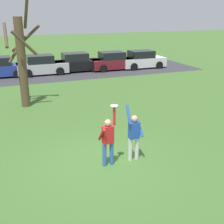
{
  "coord_description": "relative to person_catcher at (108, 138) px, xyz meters",
  "views": [
    {
      "loc": [
        -3.05,
        -8.5,
        4.96
      ],
      "look_at": [
        0.56,
        0.66,
        1.57
      ],
      "focal_mm": 46.95,
      "sensor_mm": 36.0,
      "label": 1
    }
  ],
  "objects": [
    {
      "name": "person_defender",
      "position": [
        0.97,
        0.04,
        -0.0
      ],
      "size": [
        0.55,
        0.49,
        2.04
      ],
      "rotation": [
        0.0,
        0.0,
        3.18
      ],
      "color": "silver",
      "rests_on": "ground_plane"
    },
    {
      "name": "parked_car_silver",
      "position": [
        0.31,
        16.22,
        -0.25
      ],
      "size": [
        4.12,
        2.08,
        1.59
      ],
      "rotation": [
        0.0,
        0.0,
        -0.01
      ],
      "color": "#BCBCC1",
      "rests_on": "ground_plane"
    },
    {
      "name": "parked_car_black",
      "position": [
        3.31,
        16.46,
        -0.25
      ],
      "size": [
        4.12,
        2.08,
        1.59
      ],
      "rotation": [
        0.0,
        0.0,
        -0.01
      ],
      "color": "black",
      "rests_on": "ground_plane"
    },
    {
      "name": "person_catcher",
      "position": [
        0.0,
        0.0,
        0.0
      ],
      "size": [
        0.55,
        0.49,
        2.08
      ],
      "rotation": [
        0.0,
        0.0,
        0.04
      ],
      "color": "#3366B7",
      "rests_on": "ground_plane"
    },
    {
      "name": "parked_car_white",
      "position": [
        9.37,
        15.83,
        -0.25
      ],
      "size": [
        4.12,
        2.08,
        1.59
      ],
      "rotation": [
        0.0,
        0.0,
        -0.01
      ],
      "color": "white",
      "rests_on": "ground_plane"
    },
    {
      "name": "parking_strip",
      "position": [
        1.84,
        16.14,
        -0.98
      ],
      "size": [
        24.65,
        6.4,
        0.01
      ],
      "primitive_type": "cube",
      "color": "#38383D",
      "rests_on": "ground_plane"
    },
    {
      "name": "parked_car_maroon",
      "position": [
        6.56,
        16.03,
        -0.25
      ],
      "size": [
        4.12,
        2.08,
        1.59
      ],
      "rotation": [
        0.0,
        0.0,
        -0.01
      ],
      "color": "maroon",
      "rests_on": "ground_plane"
    },
    {
      "name": "bare_tree_tall",
      "position": [
        -1.87,
        7.85,
        1.67
      ],
      "size": [
        1.93,
        2.0,
        6.1
      ],
      "color": "brown",
      "rests_on": "ground_plane"
    },
    {
      "name": "frisbee_disc",
      "position": [
        0.22,
        0.01,
        1.11
      ],
      "size": [
        0.24,
        0.24,
        0.02
      ],
      "primitive_type": "cylinder",
      "color": "white",
      "rests_on": "person_catcher"
    },
    {
      "name": "ground_plane",
      "position": [
        -0.08,
        0.2,
        -0.98
      ],
      "size": [
        120.0,
        120.0,
        0.0
      ],
      "primitive_type": "plane",
      "color": "#426B2D"
    }
  ]
}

